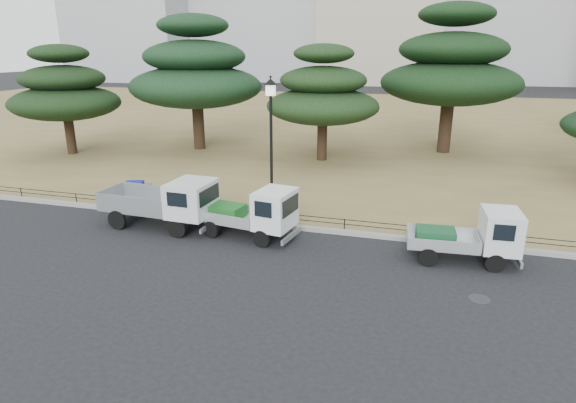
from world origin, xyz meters
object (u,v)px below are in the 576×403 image
(truck_large, at_px, (165,201))
(tarp_pile, at_px, (131,195))
(truck_kei_front, at_px, (253,213))
(truck_kei_rear, at_px, (471,236))
(street_lamp, at_px, (271,127))

(truck_large, xyz_separation_m, tarp_pile, (-2.71, 1.78, -0.51))
(truck_large, relative_size, truck_kei_front, 1.20)
(truck_kei_rear, bearing_deg, truck_kei_front, 175.82)
(truck_large, distance_m, truck_kei_rear, 11.14)
(street_lamp, height_order, tarp_pile, street_lamp)
(truck_kei_front, bearing_deg, tarp_pile, 172.96)
(truck_kei_front, distance_m, truck_kei_rear, 7.50)
(truck_large, relative_size, street_lamp, 0.83)
(truck_large, distance_m, street_lamp, 4.97)
(street_lamp, relative_size, tarp_pile, 2.92)
(truck_kei_rear, distance_m, tarp_pile, 13.97)
(truck_kei_rear, height_order, street_lamp, street_lamp)
(truck_large, distance_m, truck_kei_front, 3.64)
(truck_kei_front, xyz_separation_m, truck_kei_rear, (7.50, -0.03, -0.05))
(tarp_pile, bearing_deg, truck_kei_front, -15.96)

